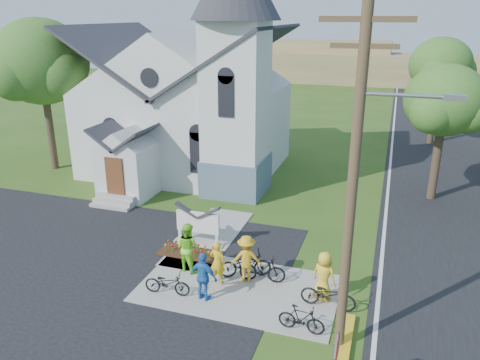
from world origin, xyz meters
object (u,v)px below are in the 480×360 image
(bike_2, at_px, (245,264))
(cyclist_4, at_px, (324,276))
(cyclist_0, at_px, (218,262))
(cyclist_1, at_px, (188,247))
(stop_sign, at_px, (335,359))
(cyclist_3, at_px, (246,259))
(utility_pole, at_px, (356,175))
(cyclist_2, at_px, (204,277))
(church_sign, at_px, (198,223))
(bike_3, at_px, (301,319))
(bike_4, at_px, (328,295))
(bike_0, at_px, (167,283))
(bike_1, at_px, (262,269))

(bike_2, relative_size, cyclist_4, 1.09)
(cyclist_0, bearing_deg, cyclist_1, -15.61)
(stop_sign, distance_m, cyclist_3, 6.55)
(utility_pole, xyz_separation_m, cyclist_2, (-4.76, 0.96, -4.47))
(church_sign, distance_m, stop_sign, 9.97)
(cyclist_1, relative_size, bike_3, 1.31)
(bike_3, bearing_deg, church_sign, 54.73)
(cyclist_4, bearing_deg, bike_2, 11.98)
(utility_pole, distance_m, bike_4, 5.24)
(cyclist_0, distance_m, bike_4, 4.06)
(church_sign, distance_m, cyclist_2, 4.16)
(stop_sign, distance_m, cyclist_2, 6.12)
(cyclist_0, distance_m, cyclist_2, 1.16)
(bike_4, bearing_deg, stop_sign, -168.02)
(bike_0, distance_m, cyclist_4, 5.40)
(church_sign, bearing_deg, bike_4, -26.09)
(cyclist_4, bearing_deg, stop_sign, 123.65)
(bike_3, distance_m, bike_4, 1.62)
(cyclist_3, bearing_deg, cyclist_1, -18.37)
(cyclist_2, bearing_deg, cyclist_3, -111.34)
(church_sign, distance_m, cyclist_1, 2.17)
(cyclist_2, height_order, bike_2, cyclist_2)
(cyclist_3, distance_m, cyclist_4, 2.87)
(bike_1, bearing_deg, utility_pole, -136.99)
(church_sign, xyz_separation_m, cyclist_4, (5.67, -2.44, -0.09))
(church_sign, bearing_deg, cyclist_2, -64.26)
(church_sign, bearing_deg, bike_3, -39.68)
(bike_0, bearing_deg, bike_1, -63.57)
(stop_sign, xyz_separation_m, cyclist_2, (-4.83, 3.66, -0.85))
(cyclist_1, bearing_deg, stop_sign, 155.79)
(utility_pole, xyz_separation_m, bike_0, (-6.09, 0.85, -4.92))
(bike_3, bearing_deg, bike_2, 50.45)
(bike_0, distance_m, bike_2, 2.97)
(utility_pole, distance_m, stop_sign, 4.52)
(church_sign, distance_m, cyclist_0, 3.19)
(cyclist_1, relative_size, bike_4, 1.05)
(utility_pole, xyz_separation_m, cyclist_3, (-3.75, 2.56, -4.46))
(cyclist_0, relative_size, bike_4, 0.88)
(church_sign, xyz_separation_m, bike_3, (5.30, -4.40, -0.53))
(bike_1, bearing_deg, bike_0, 114.96)
(stop_sign, relative_size, bike_2, 1.28)
(bike_4, bearing_deg, utility_pole, -157.14)
(stop_sign, distance_m, bike_1, 6.39)
(bike_4, bearing_deg, church_sign, 66.65)
(bike_2, xyz_separation_m, bike_4, (3.21, -1.01, -0.03))
(bike_3, xyz_separation_m, cyclist_4, (0.36, 1.96, 0.45))
(bike_1, relative_size, bike_3, 1.16)
(cyclist_0, bearing_deg, bike_4, 178.76)
(bike_2, relative_size, bike_4, 1.05)
(bike_1, bearing_deg, stop_sign, -155.78)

